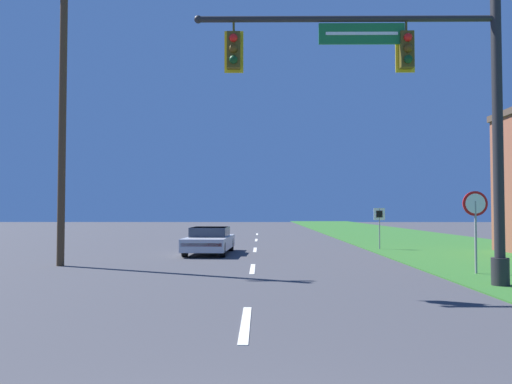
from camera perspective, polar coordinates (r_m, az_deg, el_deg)
grass_verge_right at (r=34.31m, az=17.93°, el=-5.24°), size 10.00×110.00×0.04m
road_center_line at (r=24.76m, az=-0.11°, el=-6.62°), size 0.16×34.80×0.01m
signal_mast at (r=13.82m, az=18.67°, el=9.46°), size 8.09×0.47×7.80m
car_ahead at (r=22.68m, az=-5.31°, el=-5.51°), size 2.04×4.73×1.19m
stop_sign at (r=16.61m, az=23.78°, el=-2.25°), size 0.76×0.07×2.50m
route_sign_post at (r=25.56m, az=13.92°, el=-3.01°), size 0.55×0.06×2.03m
utility_pole_near at (r=19.26m, az=-21.24°, el=8.64°), size 1.80×0.26×10.67m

